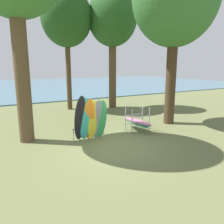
{
  "coord_description": "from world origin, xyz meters",
  "views": [
    {
      "loc": [
        -4.44,
        -7.67,
        3.37
      ],
      "look_at": [
        0.91,
        1.72,
        1.1
      ],
      "focal_mm": 35.5,
      "sensor_mm": 36.0,
      "label": 1
    }
  ],
  "objects": [
    {
      "name": "leaning_board_pile",
      "position": [
        -0.49,
        1.22,
        0.99
      ],
      "size": [
        1.59,
        0.85,
        2.15
      ],
      "color": "black",
      "rests_on": "ground"
    },
    {
      "name": "tree_far_left_back",
      "position": [
        1.17,
        8.88,
        6.76
      ],
      "size": [
        3.69,
        3.69,
        8.94
      ],
      "color": "#4C3823",
      "rests_on": "ground"
    },
    {
      "name": "ground_plane",
      "position": [
        0.0,
        0.0,
        0.0
      ],
      "size": [
        80.0,
        80.0,
        0.0
      ],
      "primitive_type": "plane",
      "color": "#60663D"
    },
    {
      "name": "lake_water",
      "position": [
        0.0,
        30.79,
        0.05
      ],
      "size": [
        80.0,
        36.0,
        0.1
      ],
      "primitive_type": "cube",
      "color": "#477084",
      "rests_on": "ground"
    },
    {
      "name": "board_storage_rack",
      "position": [
        2.3,
        1.46,
        0.47
      ],
      "size": [
        1.15,
        2.13,
        1.25
      ],
      "color": "#9EA0A5",
      "rests_on": "ground"
    },
    {
      "name": "tree_mid_behind",
      "position": [
        4.5,
        7.93,
        6.85
      ],
      "size": [
        3.77,
        3.77,
        9.14
      ],
      "color": "brown",
      "rests_on": "ground"
    }
  ]
}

